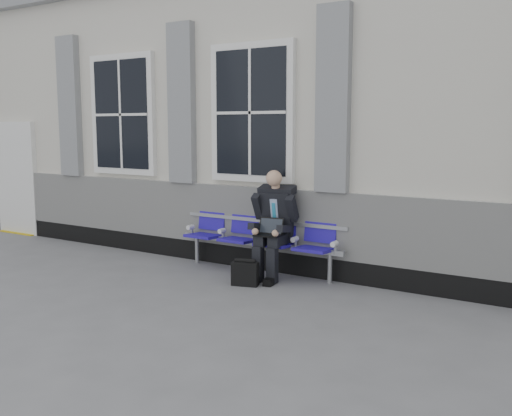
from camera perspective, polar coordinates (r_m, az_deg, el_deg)
The scene contains 5 objects.
ground at distance 7.47m, azimuth -8.71°, elevation -7.94°, with size 70.00×70.00×0.00m, color slate.
station_building at distance 10.08m, azimuth 3.97°, elevation 9.06°, with size 14.40×4.40×4.49m.
bench at distance 8.06m, azimuth 0.36°, elevation -2.61°, with size 2.60×0.47×0.91m.
businessman at distance 7.75m, azimuth 1.82°, elevation -1.25°, with size 0.63×0.85×1.48m.
briefcase at distance 7.47m, azimuth -1.10°, elevation -6.54°, with size 0.37×0.23×0.36m.
Camera 1 is at (4.68, -5.45, 2.05)m, focal length 40.00 mm.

